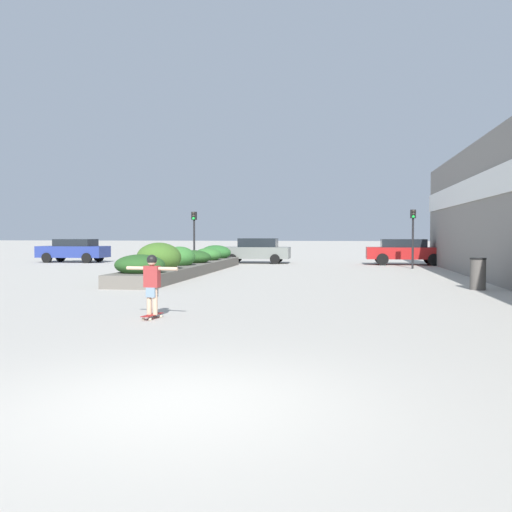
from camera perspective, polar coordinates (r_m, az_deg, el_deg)
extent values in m
plane|color=#ADA89E|center=(6.39, -8.33, -14.35)|extent=(300.00, 300.00, 0.00)
cube|color=white|center=(22.58, 22.41, 6.80)|extent=(0.06, 29.17, 1.01)
cube|color=#605B54|center=(26.50, -6.76, -1.26)|extent=(1.86, 15.54, 0.46)
ellipsoid|color=#234C1E|center=(20.47, -11.54, -0.88)|extent=(1.80, 1.54, 0.74)
ellipsoid|color=#3D6623|center=(22.53, -9.69, -0.17)|extent=(1.72, 1.90, 1.19)
ellipsoid|color=#33702D|center=(25.28, -7.66, -0.12)|extent=(1.37, 1.60, 0.94)
ellipsoid|color=#234C1E|center=(27.48, -6.30, -0.13)|extent=(1.70, 1.67, 0.68)
ellipsoid|color=#33702D|center=(30.13, -4.84, 0.11)|extent=(1.43, 1.63, 0.73)
ellipsoid|color=#286028|center=(32.51, -4.03, 0.34)|extent=(1.72, 1.42, 0.84)
cube|color=maroon|center=(12.50, -10.34, -5.80)|extent=(0.29, 0.73, 0.01)
cylinder|color=beige|center=(12.76, -10.13, -5.90)|extent=(0.06, 0.06, 0.06)
cylinder|color=beige|center=(12.69, -9.49, -5.95)|extent=(0.06, 0.06, 0.06)
cylinder|color=beige|center=(12.33, -11.20, -6.19)|extent=(0.06, 0.06, 0.06)
cylinder|color=beige|center=(12.25, -10.55, -6.24)|extent=(0.06, 0.06, 0.06)
cylinder|color=tan|center=(12.49, -10.63, -4.42)|extent=(0.12, 0.12, 0.59)
cylinder|color=tan|center=(12.43, -10.06, -4.45)|extent=(0.12, 0.12, 0.59)
cube|color=slate|center=(12.44, -10.35, -3.58)|extent=(0.24, 0.20, 0.21)
cube|color=maroon|center=(12.41, -10.36, -2.03)|extent=(0.35, 0.22, 0.46)
cylinder|color=tan|center=(12.58, -11.91, -1.19)|extent=(0.44, 0.14, 0.08)
cylinder|color=tan|center=(12.22, -8.78, -1.27)|extent=(0.44, 0.14, 0.08)
sphere|color=tan|center=(12.39, -10.37, -0.53)|extent=(0.19, 0.19, 0.19)
sphere|color=black|center=(12.39, -10.37, -0.38)|extent=(0.22, 0.22, 0.22)
cylinder|color=#514C47|center=(20.00, 21.31, -1.74)|extent=(0.49, 0.49, 0.99)
cylinder|color=black|center=(19.97, 21.33, -0.25)|extent=(0.52, 0.52, 0.05)
cube|color=maroon|center=(35.01, 14.82, 0.28)|extent=(4.69, 1.75, 0.69)
cube|color=black|center=(34.97, 14.52, 1.25)|extent=(2.58, 1.54, 0.48)
cylinder|color=black|center=(36.03, 16.97, -0.24)|extent=(0.70, 0.22, 0.70)
cylinder|color=black|center=(34.38, 17.37, -0.36)|extent=(0.70, 0.22, 0.70)
cylinder|color=black|center=(35.72, 12.35, -0.21)|extent=(0.70, 0.22, 0.70)
cylinder|color=black|center=(34.06, 12.53, -0.33)|extent=(0.70, 0.22, 0.70)
cube|color=navy|center=(38.76, -17.81, 0.41)|extent=(4.35, 1.88, 0.73)
cube|color=black|center=(38.67, -17.59, 1.29)|extent=(2.39, 1.65, 0.45)
cylinder|color=black|center=(38.61, -20.18, -0.17)|extent=(0.64, 0.22, 0.64)
cylinder|color=black|center=(40.18, -18.96, -0.06)|extent=(0.64, 0.22, 0.64)
cylinder|color=black|center=(37.39, -16.56, -0.19)|extent=(0.64, 0.22, 0.64)
cylinder|color=black|center=(39.01, -15.44, -0.09)|extent=(0.64, 0.22, 0.64)
cube|color=slate|center=(35.71, -0.05, 0.34)|extent=(4.29, 1.76, 0.71)
cube|color=black|center=(35.67, 0.22, 1.34)|extent=(2.36, 1.55, 0.54)
cylinder|color=black|center=(35.13, -2.40, -0.28)|extent=(0.61, 0.22, 0.61)
cylinder|color=black|center=(36.77, -1.90, -0.17)|extent=(0.61, 0.22, 0.61)
cylinder|color=black|center=(34.72, 1.91, -0.31)|extent=(0.61, 0.22, 0.61)
cylinder|color=black|center=(36.38, 2.22, -0.20)|extent=(0.61, 0.22, 0.61)
cylinder|color=black|center=(32.06, -6.20, 1.27)|extent=(0.11, 0.11, 2.62)
cube|color=black|center=(32.07, -6.21, 4.01)|extent=(0.28, 0.20, 0.45)
sphere|color=#2D2823|center=(31.96, -6.27, 4.29)|extent=(0.15, 0.15, 0.15)
sphere|color=#2D2823|center=(31.95, -6.27, 4.02)|extent=(0.15, 0.15, 0.15)
sphere|color=green|center=(31.95, -6.27, 3.75)|extent=(0.15, 0.15, 0.15)
cylinder|color=black|center=(31.11, 15.41, 1.22)|extent=(0.11, 0.11, 2.66)
cube|color=black|center=(31.13, 15.44, 4.08)|extent=(0.28, 0.20, 0.45)
sphere|color=#2D2823|center=(31.01, 15.47, 4.36)|extent=(0.15, 0.15, 0.15)
sphere|color=#2D2823|center=(31.01, 15.46, 4.09)|extent=(0.15, 0.15, 0.15)
sphere|color=green|center=(31.00, 15.46, 3.81)|extent=(0.15, 0.15, 0.15)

